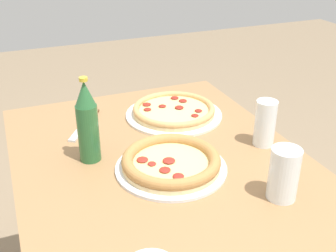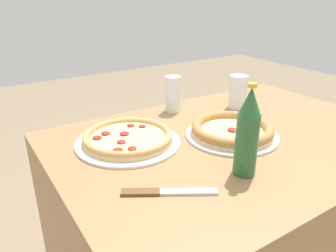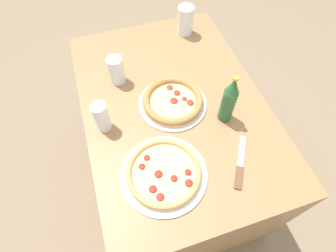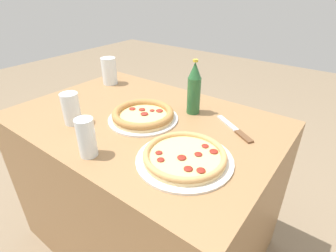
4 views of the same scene
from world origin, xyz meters
TOP-DOWN VIEW (x-y plane):
  - ground_plane at (0.00, 0.00)m, footprint 8.00×8.00m
  - table at (0.00, 0.00)m, footprint 1.14×0.78m
  - pizza_salami at (-0.01, 0.00)m, footprint 0.30×0.30m
  - pizza_pepperoni at (-0.31, 0.14)m, footprint 0.32×0.32m
  - glass_cola at (-0.04, 0.31)m, footprint 0.06×0.06m
  - glass_water at (0.20, 0.20)m, footprint 0.07×0.07m
  - glass_lemonade at (0.44, -0.21)m, footprint 0.08×0.08m
  - beer_bottle at (-0.14, -0.18)m, footprint 0.06×0.06m
  - knife at (-0.36, -0.15)m, footprint 0.20×0.14m

SIDE VIEW (x-z plane):
  - ground_plane at x=0.00m, z-range 0.00..0.00m
  - table at x=0.00m, z-range 0.00..0.76m
  - knife at x=-0.36m, z-range 0.76..0.76m
  - pizza_pepperoni at x=-0.31m, z-range 0.76..0.79m
  - pizza_salami at x=-0.01m, z-range 0.76..0.80m
  - glass_water at x=0.20m, z-range 0.75..0.88m
  - glass_cola at x=-0.04m, z-range 0.75..0.89m
  - glass_lemonade at x=0.44m, z-range 0.75..0.90m
  - beer_bottle at x=-0.14m, z-range 0.75..0.99m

